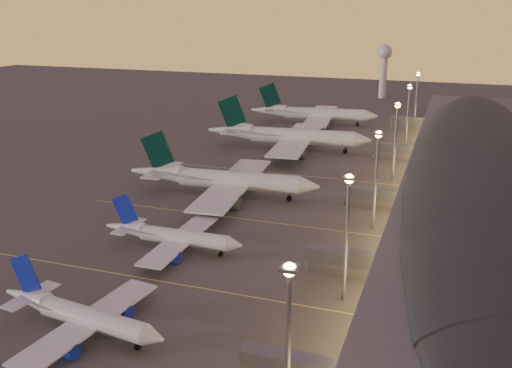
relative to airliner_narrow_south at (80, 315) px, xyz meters
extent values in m
plane|color=#474441|center=(5.81, 26.95, -3.30)|extent=(700.00, 700.00, 0.00)
cylinder|color=silver|center=(3.08, -0.38, 0.06)|extent=(22.36, 6.43, 3.76)
cone|color=silver|center=(15.80, -1.95, 0.06)|extent=(3.99, 4.16, 3.76)
cone|color=silver|center=(-12.82, 1.58, 0.53)|extent=(10.35, 4.95, 3.76)
cube|color=silver|center=(2.02, -0.25, -0.60)|extent=(10.23, 32.19, 0.41)
cylinder|color=#12209C|center=(3.58, 6.57, -1.87)|extent=(5.29, 3.41, 2.82)
cylinder|color=#12209C|center=(1.87, -7.24, -1.87)|extent=(5.29, 3.41, 2.82)
cube|color=#12209C|center=(-12.33, 1.52, 5.40)|extent=(6.90, 1.40, 8.15)
cube|color=silver|center=(-11.62, 1.43, 1.09)|extent=(4.93, 11.74, 0.26)
cylinder|color=black|center=(12.28, -1.51, -2.56)|extent=(0.34, 0.34, 1.48)
cylinder|color=black|center=(12.28, -1.51, -2.78)|extent=(1.12, 0.78, 1.05)
cylinder|color=black|center=(1.63, 2.45, -2.56)|extent=(0.34, 0.34, 1.48)
cylinder|color=black|center=(1.63, 2.45, -2.78)|extent=(1.12, 0.78, 1.05)
cylinder|color=black|center=(0.99, -2.77, -2.56)|extent=(0.34, 0.34, 1.48)
cylinder|color=black|center=(0.99, -2.77, -2.78)|extent=(1.12, 0.78, 1.05)
cylinder|color=silver|center=(1.85, 37.68, 0.04)|extent=(21.98, 3.88, 3.74)
cone|color=silver|center=(14.60, 37.77, 0.04)|extent=(3.57, 3.76, 3.74)
cone|color=silver|center=(-14.08, 37.57, 0.51)|extent=(9.94, 3.80, 3.74)
cube|color=silver|center=(0.79, 37.67, -0.61)|extent=(6.58, 31.51, 0.41)
cylinder|color=#12209C|center=(1.45, 44.60, -1.87)|extent=(4.98, 2.84, 2.80)
cylinder|color=#12209C|center=(1.55, 30.75, -1.87)|extent=(4.98, 2.84, 2.80)
cube|color=#12209C|center=(-13.58, 37.58, 5.35)|extent=(6.85, 0.61, 8.11)
cube|color=silver|center=(-12.87, 37.58, 1.07)|extent=(3.62, 11.35, 0.26)
cylinder|color=black|center=(11.07, 37.74, -2.57)|extent=(0.30, 0.30, 1.48)
cylinder|color=black|center=(11.07, 37.74, -2.78)|extent=(1.05, 0.66, 1.05)
cylinder|color=black|center=(0.07, 40.28, -2.57)|extent=(0.30, 0.30, 1.48)
cylinder|color=black|center=(0.07, 40.28, -2.78)|extent=(1.05, 0.66, 1.05)
cylinder|color=black|center=(0.10, 35.05, -2.57)|extent=(0.30, 0.30, 1.48)
cylinder|color=black|center=(0.10, 35.05, -2.78)|extent=(1.05, 0.66, 1.05)
cylinder|color=silver|center=(-0.20, 79.25, 1.72)|extent=(37.27, 8.55, 5.59)
cone|color=silver|center=(21.18, 80.98, 1.72)|extent=(6.39, 6.05, 5.59)
cone|color=silver|center=(-26.92, 77.08, 2.42)|extent=(17.08, 6.91, 5.59)
cube|color=silver|center=(-1.98, 79.10, 0.75)|extent=(15.05, 54.68, 0.61)
cylinder|color=slate|center=(-1.75, 91.04, -1.14)|extent=(8.65, 4.85, 4.19)
cylinder|color=slate|center=(0.16, 67.36, -1.14)|extent=(8.65, 4.85, 4.19)
cube|color=black|center=(-26.09, 77.15, 9.64)|extent=(11.05, 1.72, 12.40)
cube|color=silver|center=(-24.90, 77.25, 3.26)|extent=(7.51, 19.85, 0.39)
cylinder|color=black|center=(15.26, 80.50, -2.19)|extent=(0.48, 0.48, 2.23)
cylinder|color=black|center=(15.26, 80.50, -2.52)|extent=(1.64, 1.10, 1.56)
cylinder|color=black|center=(-3.49, 82.90, -2.19)|extent=(0.48, 0.48, 2.23)
cylinder|color=black|center=(-3.49, 82.90, -2.52)|extent=(1.64, 1.10, 1.56)
cylinder|color=black|center=(-2.85, 75.11, -2.19)|extent=(0.48, 0.48, 2.23)
cylinder|color=black|center=(-2.85, 75.11, -2.52)|extent=(1.64, 1.10, 1.56)
cylinder|color=silver|center=(3.07, 140.93, 2.28)|extent=(41.38, 9.41, 6.20)
cone|color=silver|center=(26.82, 142.81, 2.28)|extent=(7.08, 6.70, 6.20)
cone|color=silver|center=(-26.61, 138.60, 3.06)|extent=(18.96, 7.64, 6.20)
cube|color=silver|center=(1.09, 140.78, 1.19)|extent=(16.58, 60.71, 0.68)
cylinder|color=slate|center=(1.38, 154.03, -0.90)|extent=(9.60, 5.37, 4.65)
cylinder|color=slate|center=(3.45, 127.73, -0.90)|extent=(9.60, 5.37, 4.65)
cube|color=black|center=(-25.69, 138.67, 11.07)|extent=(12.27, 1.89, 13.77)
cube|color=silver|center=(-24.37, 138.77, 3.99)|extent=(8.29, 22.04, 0.43)
cylinder|color=black|center=(20.25, 142.29, -2.06)|extent=(0.53, 0.53, 2.48)
cylinder|color=black|center=(20.25, 142.29, -2.43)|extent=(1.82, 1.22, 1.74)
cylinder|color=black|center=(-0.57, 145.00, -2.06)|extent=(0.53, 0.53, 2.48)
cylinder|color=black|center=(-0.57, 145.00, -2.43)|extent=(1.82, 1.22, 1.74)
cylinder|color=black|center=(0.11, 136.35, -2.06)|extent=(0.53, 0.53, 2.48)
cylinder|color=black|center=(0.11, 136.35, -2.43)|extent=(1.82, 1.22, 1.74)
cylinder|color=silver|center=(0.19, 193.96, 1.87)|extent=(38.43, 9.94, 5.75)
cone|color=silver|center=(22.13, 196.42, 1.87)|extent=(6.74, 6.40, 5.75)
cone|color=silver|center=(-27.24, 190.89, 2.59)|extent=(17.71, 7.62, 5.75)
cube|color=silver|center=(-1.64, 193.76, 0.87)|extent=(17.15, 56.47, 0.63)
cylinder|color=slate|center=(-1.78, 206.05, -1.07)|extent=(9.01, 5.24, 4.31)
cylinder|color=slate|center=(0.94, 181.74, -1.07)|extent=(9.01, 5.24, 4.31)
cube|color=black|center=(-26.39, 190.99, 10.02)|extent=(11.37, 2.12, 12.76)
cube|color=silver|center=(-25.17, 191.13, 3.45)|extent=(8.32, 20.57, 0.40)
cylinder|color=black|center=(16.06, 195.74, -2.15)|extent=(0.51, 0.51, 2.30)
cylinder|color=black|center=(16.06, 195.74, -2.50)|extent=(1.71, 1.18, 1.61)
cylinder|color=black|center=(-3.31, 197.62, -2.15)|extent=(0.51, 0.51, 2.30)
cylinder|color=black|center=(-3.31, 197.62, -2.50)|extent=(1.71, 1.18, 1.61)
cylinder|color=black|center=(-2.41, 189.62, -2.15)|extent=(0.51, 0.51, 2.30)
cylinder|color=black|center=(-2.41, 189.62, -2.50)|extent=(1.71, 1.18, 1.61)
cube|color=#525258|center=(67.81, 99.45, 2.70)|extent=(40.00, 255.00, 12.00)
ellipsoid|color=black|center=(67.81, 99.45, 8.70)|extent=(39.00, 253.00, 10.92)
cube|color=#FFC661|center=(47.61, 99.45, 1.70)|extent=(0.40, 244.80, 8.00)
cube|color=slate|center=(39.81, -3.05, 1.20)|extent=(16.00, 3.20, 3.00)
cylinder|color=slate|center=(31.81, -3.05, -1.10)|extent=(0.70, 0.70, 4.40)
cube|color=slate|center=(39.81, 36.95, 1.20)|extent=(16.00, 3.20, 3.00)
cylinder|color=slate|center=(31.81, 36.95, -1.10)|extent=(0.70, 0.70, 4.40)
cube|color=slate|center=(39.81, 81.95, 1.20)|extent=(16.00, 3.20, 3.00)
cylinder|color=slate|center=(31.81, 81.95, -1.10)|extent=(0.70, 0.70, 4.40)
cube|color=slate|center=(39.81, 138.95, 1.20)|extent=(16.00, 3.20, 3.00)
cylinder|color=slate|center=(31.81, 138.95, -1.10)|extent=(0.70, 0.70, 4.40)
cube|color=slate|center=(39.81, 194.95, 1.20)|extent=(16.00, 3.20, 3.00)
cylinder|color=slate|center=(31.81, 194.95, -1.10)|extent=(0.70, 0.70, 4.40)
cylinder|color=slate|center=(41.81, -13.05, 9.20)|extent=(0.70, 0.70, 25.00)
cube|color=slate|center=(41.81, -13.05, 21.90)|extent=(2.20, 2.20, 0.50)
sphere|color=#FFBF4E|center=(41.81, -13.05, 21.70)|extent=(1.80, 1.80, 1.80)
cylinder|color=slate|center=(41.81, 26.95, 9.20)|extent=(0.70, 0.70, 25.00)
cube|color=slate|center=(41.81, 26.95, 21.90)|extent=(2.20, 2.20, 0.50)
sphere|color=#FFBF4E|center=(41.81, 26.95, 21.70)|extent=(1.80, 1.80, 1.80)
cylinder|color=slate|center=(41.81, 66.95, 9.20)|extent=(0.70, 0.70, 25.00)
cube|color=slate|center=(41.81, 66.95, 21.90)|extent=(2.20, 2.20, 0.50)
sphere|color=#FFBF4E|center=(41.81, 66.95, 21.70)|extent=(1.80, 1.80, 1.80)
cylinder|color=slate|center=(41.81, 111.95, 9.20)|extent=(0.70, 0.70, 25.00)
cube|color=slate|center=(41.81, 111.95, 21.90)|extent=(2.20, 2.20, 0.50)
sphere|color=#FFBF4E|center=(41.81, 111.95, 21.70)|extent=(1.80, 1.80, 1.80)
cylinder|color=slate|center=(41.81, 156.95, 9.20)|extent=(0.70, 0.70, 25.00)
cube|color=slate|center=(41.81, 156.95, 21.90)|extent=(2.20, 2.20, 0.50)
sphere|color=#FFBF4E|center=(41.81, 156.95, 21.70)|extent=(1.80, 1.80, 1.80)
cylinder|color=slate|center=(41.81, 201.95, 9.20)|extent=(0.70, 0.70, 25.00)
cube|color=slate|center=(41.81, 201.95, 21.90)|extent=(2.20, 2.20, 0.50)
sphere|color=#FFBF4E|center=(41.81, 201.95, 21.70)|extent=(1.80, 1.80, 1.80)
cylinder|color=silver|center=(15.81, 286.95, 9.70)|extent=(4.40, 4.40, 26.00)
sphere|color=silver|center=(15.81, 286.95, 24.70)|extent=(9.00, 9.00, 9.00)
cube|color=#D8C659|center=(5.81, 21.95, -3.29)|extent=(90.00, 0.36, 0.00)
cube|color=#D8C659|center=(5.81, 61.95, -3.29)|extent=(90.00, 0.36, 0.00)
cube|color=#D8C659|center=(5.81, 106.95, -3.29)|extent=(90.00, 0.36, 0.00)
cube|color=#D8C659|center=(5.81, 161.95, -3.29)|extent=(90.00, 0.36, 0.00)
camera|label=1|loc=(58.69, -73.73, 52.50)|focal=40.00mm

